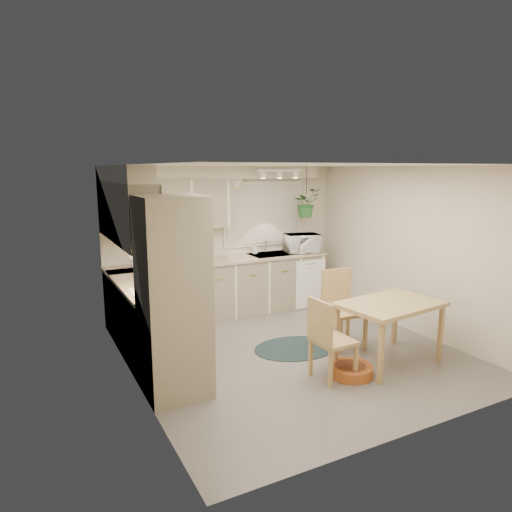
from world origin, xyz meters
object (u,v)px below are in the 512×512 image
dining_table (389,332)px  chair_left (334,338)px  braided_rug (295,348)px  pet_bed (350,370)px  chair_back (345,310)px  microwave (302,241)px

dining_table → chair_left: (-0.87, -0.04, 0.09)m
braided_rug → pet_bed: size_ratio=2.17×
chair_left → braided_rug: 1.04m
chair_left → chair_back: bearing=132.9°
chair_left → pet_bed: chair_left is taller
chair_left → pet_bed: size_ratio=1.82×
chair_left → chair_back: size_ratio=0.92×
pet_bed → dining_table: bearing=7.7°
chair_left → braided_rug: (0.08, 0.93, -0.47)m
braided_rug → pet_bed: pet_bed is taller
dining_table → microwave: bearing=82.0°
dining_table → braided_rug: dining_table is taller
dining_table → braided_rug: bearing=131.7°
dining_table → chair_left: size_ratio=1.29×
dining_table → chair_left: bearing=-177.2°
pet_bed → chair_left: bearing=168.1°
braided_rug → microwave: size_ratio=1.95×
chair_back → pet_bed: 0.99m
chair_left → microwave: bearing=152.7°
dining_table → chair_back: 0.68m
pet_bed → microwave: 2.99m
chair_left → braided_rug: size_ratio=0.84×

